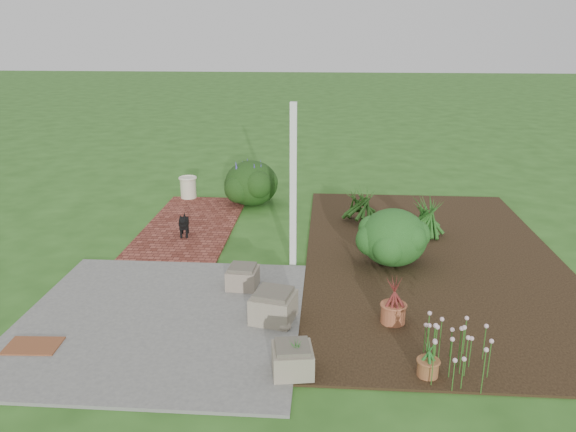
# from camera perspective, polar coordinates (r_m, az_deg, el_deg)

# --- Properties ---
(ground) EXTENTS (80.00, 80.00, 0.00)m
(ground) POSITION_cam_1_polar(r_m,az_deg,el_deg) (8.65, -1.52, -5.21)
(ground) COLOR #2C5A1C
(ground) RESTS_ON ground
(concrete_patio) EXTENTS (3.50, 3.50, 0.04)m
(concrete_patio) POSITION_cam_1_polar(r_m,az_deg,el_deg) (7.33, -12.83, -10.17)
(concrete_patio) COLOR slate
(concrete_patio) RESTS_ON ground
(brick_path) EXTENTS (1.60, 3.50, 0.04)m
(brick_path) POSITION_cam_1_polar(r_m,az_deg,el_deg) (10.53, -9.82, -0.93)
(brick_path) COLOR maroon
(brick_path) RESTS_ON ground
(garden_bed) EXTENTS (4.00, 7.00, 0.03)m
(garden_bed) POSITION_cam_1_polar(r_m,az_deg,el_deg) (9.22, 14.49, -4.17)
(garden_bed) COLOR black
(garden_bed) RESTS_ON ground
(veranda_post) EXTENTS (0.10, 0.10, 2.50)m
(veranda_post) POSITION_cam_1_polar(r_m,az_deg,el_deg) (8.30, 0.54, 2.93)
(veranda_post) COLOR white
(veranda_post) RESTS_ON ground
(stone_trough_near) EXTENTS (0.48, 0.48, 0.28)m
(stone_trough_near) POSITION_cam_1_polar(r_m,az_deg,el_deg) (6.07, 0.46, -14.47)
(stone_trough_near) COLOR gray
(stone_trough_near) RESTS_ON concrete_patio
(stone_trough_mid) EXTENTS (0.60, 0.60, 0.33)m
(stone_trough_mid) POSITION_cam_1_polar(r_m,az_deg,el_deg) (7.03, -1.49, -9.25)
(stone_trough_mid) COLOR #796B5A
(stone_trough_mid) RESTS_ON concrete_patio
(stone_trough_far) EXTENTS (0.44, 0.44, 0.27)m
(stone_trough_far) POSITION_cam_1_polar(r_m,az_deg,el_deg) (7.90, -4.62, -6.28)
(stone_trough_far) COLOR gray
(stone_trough_far) RESTS_ON concrete_patio
(coir_doormat) EXTENTS (0.62, 0.42, 0.02)m
(coir_doormat) POSITION_cam_1_polar(r_m,az_deg,el_deg) (7.18, -24.48, -11.91)
(coir_doormat) COLOR brown
(coir_doormat) RESTS_ON concrete_patio
(black_dog) EXTENTS (0.19, 0.47, 0.41)m
(black_dog) POSITION_cam_1_polar(r_m,az_deg,el_deg) (9.86, -10.55, -0.73)
(black_dog) COLOR black
(black_dog) RESTS_ON brick_path
(cream_ceramic_urn) EXTENTS (0.39, 0.39, 0.44)m
(cream_ceramic_urn) POSITION_cam_1_polar(r_m,az_deg,el_deg) (12.13, -10.10, 2.86)
(cream_ceramic_urn) COLOR beige
(cream_ceramic_urn) RESTS_ON brick_path
(evergreen_shrub) EXTENTS (1.33, 1.33, 0.88)m
(evergreen_shrub) POSITION_cam_1_polar(r_m,az_deg,el_deg) (8.73, 10.65, -1.99)
(evergreen_shrub) COLOR #113710
(evergreen_shrub) RESTS_ON garden_bed
(agapanthus_clump_back) EXTENTS (1.17, 1.17, 0.82)m
(agapanthus_clump_back) POSITION_cam_1_polar(r_m,az_deg,el_deg) (10.01, 13.94, 0.27)
(agapanthus_clump_back) COLOR #113A0D
(agapanthus_clump_back) RESTS_ON garden_bed
(agapanthus_clump_front) EXTENTS (1.06, 1.06, 0.81)m
(agapanthus_clump_front) POSITION_cam_1_polar(r_m,az_deg,el_deg) (10.52, 7.34, 1.53)
(agapanthus_clump_front) COLOR #15360D
(agapanthus_clump_front) RESTS_ON garden_bed
(pink_flower_patch) EXTENTS (0.98, 0.98, 0.56)m
(pink_flower_patch) POSITION_cam_1_polar(r_m,az_deg,el_deg) (6.30, 17.15, -12.63)
(pink_flower_patch) COLOR #113D0F
(pink_flower_patch) RESTS_ON garden_bed
(terracotta_pot_bronze) EXTENTS (0.40, 0.40, 0.25)m
(terracotta_pot_bronze) POSITION_cam_1_polar(r_m,az_deg,el_deg) (7.13, 10.63, -9.68)
(terracotta_pot_bronze) COLOR #A75B38
(terracotta_pot_bronze) RESTS_ON garden_bed
(terracotta_pot_small_left) EXTENTS (0.27, 0.27, 0.18)m
(terracotta_pot_small_left) POSITION_cam_1_polar(r_m,az_deg,el_deg) (6.24, 14.03, -14.72)
(terracotta_pot_small_left) COLOR brown
(terracotta_pot_small_left) RESTS_ON garden_bed
(terracotta_pot_small_right) EXTENTS (0.30, 0.30, 0.19)m
(terracotta_pot_small_right) POSITION_cam_1_polar(r_m,az_deg,el_deg) (6.07, 0.83, -15.06)
(terracotta_pot_small_right) COLOR brown
(terracotta_pot_small_right) RESTS_ON garden_bed
(purple_flowering_bush) EXTENTS (1.15, 1.15, 0.93)m
(purple_flowering_bush) POSITION_cam_1_polar(r_m,az_deg,el_deg) (11.63, -3.75, 3.47)
(purple_flowering_bush) COLOR black
(purple_flowering_bush) RESTS_ON ground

